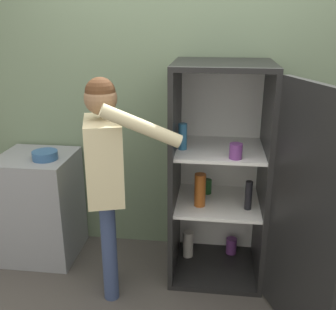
{
  "coord_description": "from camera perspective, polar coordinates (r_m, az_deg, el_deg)",
  "views": [
    {
      "loc": [
        0.26,
        -2.11,
        1.92
      ],
      "look_at": [
        -0.08,
        0.61,
        0.95
      ],
      "focal_mm": 42.0,
      "sensor_mm": 36.0,
      "label": 1
    }
  ],
  "objects": [
    {
      "name": "refrigerator",
      "position": [
        2.86,
        9.59,
        -3.76
      ],
      "size": [
        0.99,
        1.28,
        1.63
      ],
      "color": "black",
      "rests_on": "ground_plane"
    },
    {
      "name": "wall_back",
      "position": [
        3.17,
        2.27,
        7.68
      ],
      "size": [
        7.0,
        0.06,
        2.55
      ],
      "color": "gray",
      "rests_on": "ground_plane"
    },
    {
      "name": "counter",
      "position": [
        3.44,
        -17.99,
        -7.06
      ],
      "size": [
        0.58,
        0.55,
        0.88
      ],
      "color": "gray",
      "rests_on": "ground_plane"
    },
    {
      "name": "person",
      "position": [
        2.63,
        -9.03,
        -1.35
      ],
      "size": [
        0.71,
        0.53,
        1.57
      ],
      "color": "#384770",
      "rests_on": "ground_plane"
    },
    {
      "name": "bowl",
      "position": [
        3.15,
        -17.43,
        -0.03
      ],
      "size": [
        0.19,
        0.19,
        0.07
      ],
      "color": "#335B8E",
      "rests_on": "counter"
    }
  ]
}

